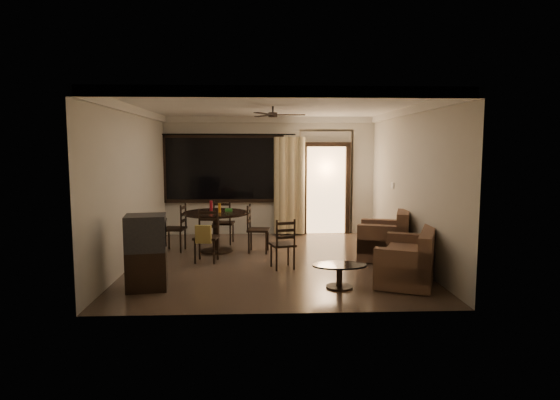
{
  "coord_description": "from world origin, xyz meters",
  "views": [
    {
      "loc": [
        -0.23,
        -8.41,
        2.06
      ],
      "look_at": [
        0.14,
        0.2,
        1.1
      ],
      "focal_mm": 30.0,
      "sensor_mm": 36.0,
      "label": 1
    }
  ],
  "objects_px": {
    "tv_cabinet": "(146,252)",
    "side_chair": "(283,254)",
    "dining_chair_west": "(175,237)",
    "sofa": "(411,261)",
    "dining_chair_north": "(224,231)",
    "dining_table": "(216,220)",
    "coffee_table": "(339,272)",
    "dining_chair_south": "(206,245)",
    "armchair": "(387,240)",
    "dining_chair_east": "(258,238)"
  },
  "relations": [
    {
      "from": "dining_chair_south",
      "to": "tv_cabinet",
      "type": "relative_size",
      "value": 0.86
    },
    {
      "from": "armchair",
      "to": "dining_table",
      "type": "bearing_deg",
      "value": -176.4
    },
    {
      "from": "sofa",
      "to": "dining_chair_east",
      "type": "bearing_deg",
      "value": 161.65
    },
    {
      "from": "dining_chair_west",
      "to": "armchair",
      "type": "distance_m",
      "value": 4.15
    },
    {
      "from": "tv_cabinet",
      "to": "armchair",
      "type": "height_order",
      "value": "tv_cabinet"
    },
    {
      "from": "armchair",
      "to": "dining_chair_north",
      "type": "bearing_deg",
      "value": 170.81
    },
    {
      "from": "dining_chair_east",
      "to": "coffee_table",
      "type": "distance_m",
      "value": 2.73
    },
    {
      "from": "coffee_table",
      "to": "armchair",
      "type": "bearing_deg",
      "value": 55.65
    },
    {
      "from": "dining_table",
      "to": "dining_chair_east",
      "type": "height_order",
      "value": "dining_table"
    },
    {
      "from": "dining_chair_north",
      "to": "sofa",
      "type": "height_order",
      "value": "dining_chair_north"
    },
    {
      "from": "dining_chair_west",
      "to": "dining_chair_north",
      "type": "distance_m",
      "value": 1.15
    },
    {
      "from": "dining_chair_west",
      "to": "dining_chair_north",
      "type": "relative_size",
      "value": 1.0
    },
    {
      "from": "coffee_table",
      "to": "dining_chair_south",
      "type": "bearing_deg",
      "value": 141.87
    },
    {
      "from": "dining_table",
      "to": "coffee_table",
      "type": "xyz_separation_m",
      "value": [
        2.05,
        -2.54,
        -0.39
      ]
    },
    {
      "from": "tv_cabinet",
      "to": "side_chair",
      "type": "distance_m",
      "value": 2.34
    },
    {
      "from": "dining_chair_west",
      "to": "dining_chair_north",
      "type": "bearing_deg",
      "value": 133.24
    },
    {
      "from": "coffee_table",
      "to": "dining_table",
      "type": "bearing_deg",
      "value": 128.89
    },
    {
      "from": "dining_chair_north",
      "to": "coffee_table",
      "type": "relative_size",
      "value": 1.17
    },
    {
      "from": "armchair",
      "to": "dining_chair_east",
      "type": "bearing_deg",
      "value": -179.01
    },
    {
      "from": "sofa",
      "to": "coffee_table",
      "type": "distance_m",
      "value": 1.21
    },
    {
      "from": "dining_chair_south",
      "to": "dining_chair_north",
      "type": "relative_size",
      "value": 1.0
    },
    {
      "from": "dining_chair_west",
      "to": "dining_chair_south",
      "type": "xyz_separation_m",
      "value": [
        0.73,
        -0.95,
        0.02
      ]
    },
    {
      "from": "coffee_table",
      "to": "side_chair",
      "type": "bearing_deg",
      "value": 123.95
    },
    {
      "from": "dining_chair_east",
      "to": "armchair",
      "type": "distance_m",
      "value": 2.5
    },
    {
      "from": "dining_chair_west",
      "to": "sofa",
      "type": "relative_size",
      "value": 0.56
    },
    {
      "from": "dining_chair_north",
      "to": "dining_table",
      "type": "bearing_deg",
      "value": 90.1
    },
    {
      "from": "dining_chair_east",
      "to": "dining_chair_north",
      "type": "bearing_deg",
      "value": 46.76
    },
    {
      "from": "dining_chair_north",
      "to": "sofa",
      "type": "relative_size",
      "value": 0.56
    },
    {
      "from": "side_chair",
      "to": "tv_cabinet",
      "type": "bearing_deg",
      "value": 12.67
    },
    {
      "from": "side_chair",
      "to": "dining_chair_west",
      "type": "bearing_deg",
      "value": -50.44
    },
    {
      "from": "sofa",
      "to": "side_chair",
      "type": "distance_m",
      "value": 2.13
    },
    {
      "from": "dining_chair_west",
      "to": "sofa",
      "type": "bearing_deg",
      "value": 66.8
    },
    {
      "from": "dining_chair_west",
      "to": "sofa",
      "type": "xyz_separation_m",
      "value": [
        4.05,
        -2.32,
        0.04
      ]
    },
    {
      "from": "dining_chair_north",
      "to": "sofa",
      "type": "bearing_deg",
      "value": 142.75
    },
    {
      "from": "dining_chair_south",
      "to": "armchair",
      "type": "height_order",
      "value": "dining_chair_south"
    },
    {
      "from": "tv_cabinet",
      "to": "coffee_table",
      "type": "relative_size",
      "value": 1.36
    },
    {
      "from": "tv_cabinet",
      "to": "coffee_table",
      "type": "distance_m",
      "value": 2.85
    },
    {
      "from": "dining_chair_west",
      "to": "side_chair",
      "type": "distance_m",
      "value": 2.56
    },
    {
      "from": "dining_table",
      "to": "armchair",
      "type": "relative_size",
      "value": 1.15
    },
    {
      "from": "dining_chair_west",
      "to": "coffee_table",
      "type": "bearing_deg",
      "value": 54.14
    },
    {
      "from": "dining_chair_west",
      "to": "tv_cabinet",
      "type": "distance_m",
      "value": 2.58
    },
    {
      "from": "dining_chair_north",
      "to": "side_chair",
      "type": "bearing_deg",
      "value": 125.18
    },
    {
      "from": "dining_chair_south",
      "to": "armchair",
      "type": "relative_size",
      "value": 0.85
    },
    {
      "from": "dining_chair_west",
      "to": "coffee_table",
      "type": "distance_m",
      "value": 3.9
    },
    {
      "from": "dining_chair_east",
      "to": "side_chair",
      "type": "bearing_deg",
      "value": -154.66
    },
    {
      "from": "dining_table",
      "to": "coffee_table",
      "type": "relative_size",
      "value": 1.58
    },
    {
      "from": "dining_chair_east",
      "to": "dining_chair_south",
      "type": "bearing_deg",
      "value": 135.7
    },
    {
      "from": "dining_chair_west",
      "to": "coffee_table",
      "type": "height_order",
      "value": "dining_chair_west"
    },
    {
      "from": "dining_table",
      "to": "dining_chair_east",
      "type": "relative_size",
      "value": 1.35
    },
    {
      "from": "dining_chair_east",
      "to": "tv_cabinet",
      "type": "bearing_deg",
      "value": 152.32
    }
  ]
}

